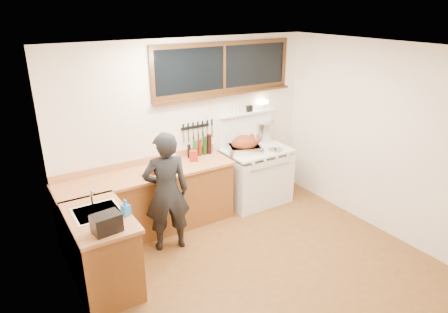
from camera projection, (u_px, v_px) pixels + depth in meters
ground_plane at (257, 265)px, 4.96m from camera, size 4.00×3.50×0.02m
room_shell at (261, 139)px, 4.36m from camera, size 4.10×3.60×2.65m
counter_back at (149, 202)px, 5.54m from camera, size 2.44×0.64×1.00m
counter_left at (102, 251)px, 4.44m from camera, size 0.64×1.09×0.90m
sink_unit at (98, 216)px, 4.37m from camera, size 0.50×0.45×0.37m
vintage_stove at (256, 174)px, 6.40m from camera, size 1.02×0.74×1.58m
back_window at (224, 73)px, 5.87m from camera, size 2.32×0.13×0.77m
left_doorway at (99, 268)px, 3.14m from camera, size 0.02×1.04×2.17m
knife_strip at (197, 127)px, 5.91m from camera, size 0.52×0.03×0.28m
man at (167, 192)px, 5.04m from camera, size 0.66×0.51×1.60m
soap_bottle at (125, 208)px, 4.26m from camera, size 0.10×0.11×0.18m
toaster at (107, 223)px, 3.95m from camera, size 0.30×0.22×0.19m
cutting_board at (156, 171)px, 5.28m from camera, size 0.42×0.35×0.13m
roast_turkey at (245, 145)px, 6.08m from camera, size 0.61×0.54×0.27m
stockpot at (264, 131)px, 6.59m from camera, size 0.37×0.37×0.31m
saucepan at (250, 139)px, 6.49m from camera, size 0.16×0.28×0.11m
pot_lid at (275, 150)px, 6.16m from camera, size 0.25×0.25×0.04m
coffee_tin at (194, 156)px, 5.73m from camera, size 0.12×0.11×0.16m
pitcher at (173, 158)px, 5.67m from camera, size 0.10×0.10×0.16m
bottle_cluster at (202, 147)px, 5.94m from camera, size 0.40×0.07×0.30m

